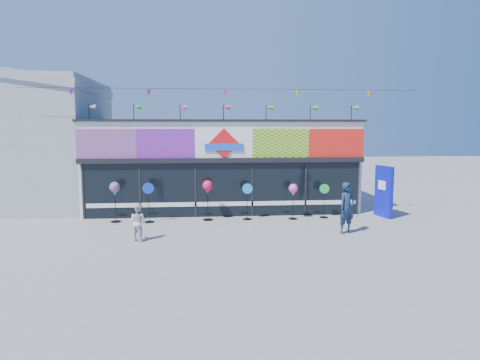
{
  "coord_description": "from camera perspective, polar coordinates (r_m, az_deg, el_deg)",
  "views": [
    {
      "loc": [
        -0.83,
        -14.45,
        3.74
      ],
      "look_at": [
        0.56,
        2.0,
        1.73
      ],
      "focal_mm": 32.0,
      "sensor_mm": 36.0,
      "label": 1
    }
  ],
  "objects": [
    {
      "name": "kite_shop",
      "position": [
        20.48,
        -2.48,
        2.19
      ],
      "size": [
        16.0,
        5.7,
        5.31
      ],
      "color": "white",
      "rests_on": "ground"
    },
    {
      "name": "spinner_3",
      "position": [
        17.51,
        0.99,
        -2.76
      ],
      "size": [
        0.42,
        0.38,
        1.49
      ],
      "color": "black",
      "rests_on": "ground"
    },
    {
      "name": "blue_sign",
      "position": [
        18.98,
        18.62,
        -1.45
      ],
      "size": [
        0.38,
        1.09,
        2.16
      ],
      "rotation": [
        0.0,
        0.0,
        0.21
      ],
      "color": "#0C14BE",
      "rests_on": "ground"
    },
    {
      "name": "neighbour_building",
      "position": [
        23.33,
        -28.07,
        4.81
      ],
      "size": [
        8.18,
        7.2,
        6.87
      ],
      "color": "#A3A5A8",
      "rests_on": "ground"
    },
    {
      "name": "child",
      "position": [
        14.74,
        -13.42,
        -5.46
      ],
      "size": [
        0.7,
        0.61,
        1.24
      ],
      "primitive_type": "imported",
      "rotation": [
        0.0,
        0.0,
        2.61
      ],
      "color": "silver",
      "rests_on": "ground"
    },
    {
      "name": "spinner_0",
      "position": [
        17.67,
        -16.35,
        -1.29
      ],
      "size": [
        0.41,
        0.41,
        1.62
      ],
      "color": "black",
      "rests_on": "ground"
    },
    {
      "name": "spinner_1",
      "position": [
        17.36,
        -12.08,
        -2.82
      ],
      "size": [
        0.44,
        0.41,
        1.59
      ],
      "color": "black",
      "rests_on": "ground"
    },
    {
      "name": "spinner_4",
      "position": [
        17.67,
        7.12,
        -1.45
      ],
      "size": [
        0.37,
        0.37,
        1.47
      ],
      "color": "black",
      "rests_on": "ground"
    },
    {
      "name": "ground",
      "position": [
        14.95,
        -1.5,
        -7.55
      ],
      "size": [
        80.0,
        80.0,
        0.0
      ],
      "primitive_type": "plane",
      "color": "gray",
      "rests_on": "ground"
    },
    {
      "name": "spinner_2",
      "position": [
        17.37,
        -4.33,
        -1.11
      ],
      "size": [
        0.42,
        0.42,
        1.64
      ],
      "color": "black",
      "rests_on": "ground"
    },
    {
      "name": "adult_man",
      "position": [
        15.68,
        14.08,
        -3.63
      ],
      "size": [
        0.79,
        0.69,
        1.84
      ],
      "primitive_type": "imported",
      "rotation": [
        0.0,
        0.0,
        0.45
      ],
      "color": "#142740",
      "rests_on": "ground"
    },
    {
      "name": "spinner_5",
      "position": [
        18.22,
        11.16,
        -2.62
      ],
      "size": [
        0.4,
        0.36,
        1.43
      ],
      "color": "black",
      "rests_on": "ground"
    }
  ]
}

